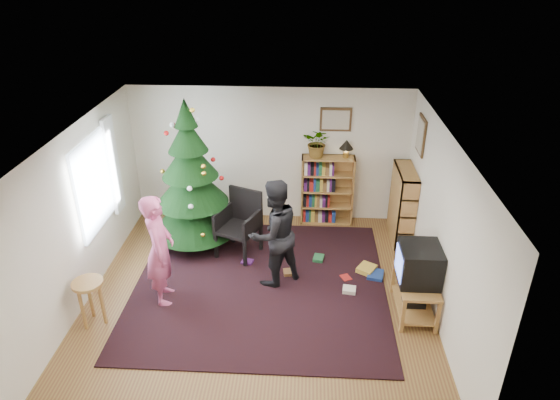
# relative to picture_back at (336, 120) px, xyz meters

# --- Properties ---
(floor) EXTENTS (5.00, 5.00, 0.00)m
(floor) POSITION_rel_picture_back_xyz_m (-1.15, -2.48, -1.95)
(floor) COLOR brown
(floor) RESTS_ON ground
(ceiling) EXTENTS (5.00, 5.00, 0.00)m
(ceiling) POSITION_rel_picture_back_xyz_m (-1.15, -2.48, 0.55)
(ceiling) COLOR white
(ceiling) RESTS_ON wall_back
(wall_back) EXTENTS (5.00, 0.02, 2.50)m
(wall_back) POSITION_rel_picture_back_xyz_m (-1.15, 0.02, -0.70)
(wall_back) COLOR silver
(wall_back) RESTS_ON floor
(wall_front) EXTENTS (5.00, 0.02, 2.50)m
(wall_front) POSITION_rel_picture_back_xyz_m (-1.15, -4.97, -0.70)
(wall_front) COLOR silver
(wall_front) RESTS_ON floor
(wall_left) EXTENTS (0.02, 5.00, 2.50)m
(wall_left) POSITION_rel_picture_back_xyz_m (-3.65, -2.48, -0.70)
(wall_left) COLOR silver
(wall_left) RESTS_ON floor
(wall_right) EXTENTS (0.02, 5.00, 2.50)m
(wall_right) POSITION_rel_picture_back_xyz_m (1.35, -2.48, -0.70)
(wall_right) COLOR silver
(wall_right) RESTS_ON floor
(rug) EXTENTS (3.80, 3.60, 0.02)m
(rug) POSITION_rel_picture_back_xyz_m (-1.15, -2.17, -1.94)
(rug) COLOR black
(rug) RESTS_ON floor
(window_pane) EXTENTS (0.04, 1.20, 1.40)m
(window_pane) POSITION_rel_picture_back_xyz_m (-3.62, -1.88, -0.45)
(window_pane) COLOR silver
(window_pane) RESTS_ON wall_left
(curtain) EXTENTS (0.06, 0.35, 1.60)m
(curtain) POSITION_rel_picture_back_xyz_m (-3.58, -1.18, -0.45)
(curtain) COLOR silver
(curtain) RESTS_ON wall_left
(picture_back) EXTENTS (0.55, 0.03, 0.42)m
(picture_back) POSITION_rel_picture_back_xyz_m (0.00, 0.00, 0.00)
(picture_back) COLOR #4C3319
(picture_back) RESTS_ON wall_back
(picture_right) EXTENTS (0.03, 0.50, 0.60)m
(picture_right) POSITION_rel_picture_back_xyz_m (1.33, -0.73, 0.00)
(picture_right) COLOR #4C3319
(picture_right) RESTS_ON wall_right
(christmas_tree) EXTENTS (1.43, 1.43, 2.59)m
(christmas_tree) POSITION_rel_picture_back_xyz_m (-2.37, -1.04, -0.87)
(christmas_tree) COLOR #3F2816
(christmas_tree) RESTS_ON rug
(bookshelf_back) EXTENTS (0.95, 0.30, 1.30)m
(bookshelf_back) POSITION_rel_picture_back_xyz_m (-0.10, -0.14, -1.29)
(bookshelf_back) COLOR #A9743C
(bookshelf_back) RESTS_ON floor
(bookshelf_right) EXTENTS (0.30, 0.95, 1.30)m
(bookshelf_right) POSITION_rel_picture_back_xyz_m (1.19, -0.63, -1.29)
(bookshelf_right) COLOR #A9743C
(bookshelf_right) RESTS_ON floor
(tv_stand) EXTENTS (0.52, 0.93, 0.55)m
(tv_stand) POSITION_rel_picture_back_xyz_m (1.07, -2.67, -1.62)
(tv_stand) COLOR #A9743C
(tv_stand) RESTS_ON floor
(crt_tv) EXTENTS (0.55, 0.60, 0.52)m
(crt_tv) POSITION_rel_picture_back_xyz_m (1.07, -2.67, -1.14)
(crt_tv) COLOR black
(crt_tv) RESTS_ON tv_stand
(armchair) EXTENTS (0.79, 0.81, 1.11)m
(armchair) POSITION_rel_picture_back_xyz_m (-1.58, -1.23, -1.35)
(armchair) COLOR black
(armchair) RESTS_ON rug
(stool) EXTENTS (0.41, 0.41, 0.68)m
(stool) POSITION_rel_picture_back_xyz_m (-3.35, -3.16, -1.42)
(stool) COLOR #A9743C
(stool) RESTS_ON floor
(person_standing) EXTENTS (0.51, 0.68, 1.69)m
(person_standing) POSITION_rel_picture_back_xyz_m (-2.51, -2.58, -1.10)
(person_standing) COLOR #C14D7F
(person_standing) RESTS_ON rug
(person_by_chair) EXTENTS (1.05, 1.02, 1.71)m
(person_by_chair) POSITION_rel_picture_back_xyz_m (-0.94, -2.06, -1.10)
(person_by_chair) COLOR black
(person_by_chair) RESTS_ON rug
(potted_plant) EXTENTS (0.60, 0.56, 0.54)m
(potted_plant) POSITION_rel_picture_back_xyz_m (-0.30, -0.14, -0.38)
(potted_plant) COLOR gray
(potted_plant) RESTS_ON bookshelf_back
(table_lamp) EXTENTS (0.25, 0.25, 0.33)m
(table_lamp) POSITION_rel_picture_back_xyz_m (0.20, -0.14, -0.43)
(table_lamp) COLOR #A57F33
(table_lamp) RESTS_ON bookshelf_back
(floor_clutter) EXTENTS (2.25, 1.03, 0.08)m
(floor_clutter) POSITION_rel_picture_back_xyz_m (-0.12, -1.83, -1.91)
(floor_clutter) COLOR #A51E19
(floor_clutter) RESTS_ON rug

